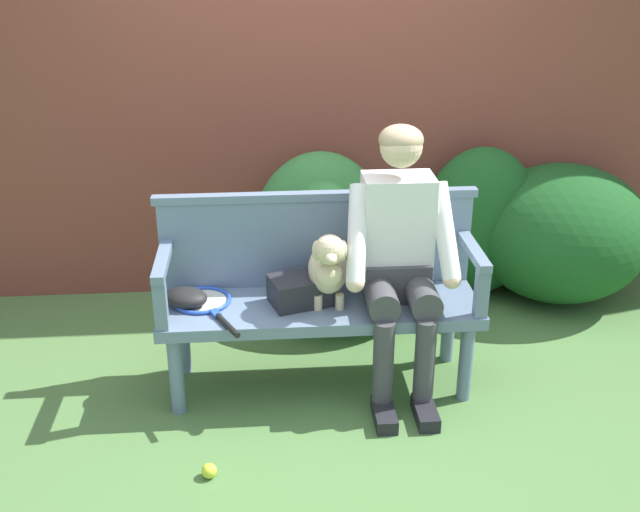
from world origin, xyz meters
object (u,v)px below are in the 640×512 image
object	(u,v)px
dog_on_bench	(328,267)
tennis_racket	(204,302)
baseball_glove	(186,297)
tennis_ball	(209,471)
person_seated	(399,251)
sports_bag	(300,291)
garden_bench	(320,314)

from	to	relation	value
dog_on_bench	tennis_racket	xyz separation A→B (m)	(-0.61, 0.05, -0.19)
baseball_glove	tennis_ball	size ratio (longest dim) A/B	3.33
tennis_racket	tennis_ball	world-z (taller)	tennis_racket
person_seated	dog_on_bench	world-z (taller)	person_seated
dog_on_bench	sports_bag	bearing A→B (deg)	171.63
garden_bench	tennis_racket	bearing A→B (deg)	177.54
tennis_racket	baseball_glove	distance (m)	0.09
garden_bench	dog_on_bench	world-z (taller)	dog_on_bench
garden_bench	baseball_glove	distance (m)	0.67
dog_on_bench	sports_bag	xyz separation A→B (m)	(-0.14, 0.02, -0.13)
person_seated	sports_bag	bearing A→B (deg)	179.01
tennis_racket	baseball_glove	size ratio (longest dim) A/B	2.60
dog_on_bench	sports_bag	distance (m)	0.19
dog_on_bench	garden_bench	bearing A→B (deg)	147.77
person_seated	sports_bag	distance (m)	0.52
person_seated	tennis_ball	size ratio (longest dim) A/B	20.41
tennis_racket	sports_bag	world-z (taller)	sports_bag
tennis_racket	baseball_glove	world-z (taller)	baseball_glove
tennis_racket	tennis_ball	distance (m)	0.84
garden_bench	sports_bag	xyz separation A→B (m)	(-0.10, -0.00, 0.14)
person_seated	baseball_glove	world-z (taller)	person_seated
garden_bench	tennis_racket	xyz separation A→B (m)	(-0.57, 0.02, 0.08)
baseball_glove	dog_on_bench	bearing A→B (deg)	18.85
person_seated	sports_bag	xyz separation A→B (m)	(-0.48, 0.01, -0.20)
person_seated	tennis_ball	bearing A→B (deg)	-143.84
garden_bench	person_seated	size ratio (longest dim) A/B	1.17
dog_on_bench	tennis_ball	xyz separation A→B (m)	(-0.57, -0.66, -0.65)
dog_on_bench	tennis_racket	distance (m)	0.64
garden_bench	tennis_racket	world-z (taller)	tennis_racket
baseball_glove	tennis_ball	bearing A→B (deg)	-58.00
garden_bench	sports_bag	world-z (taller)	sports_bag
dog_on_bench	sports_bag	world-z (taller)	dog_on_bench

